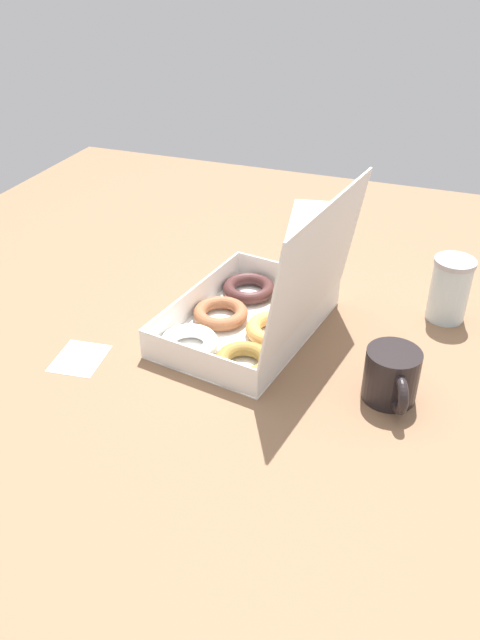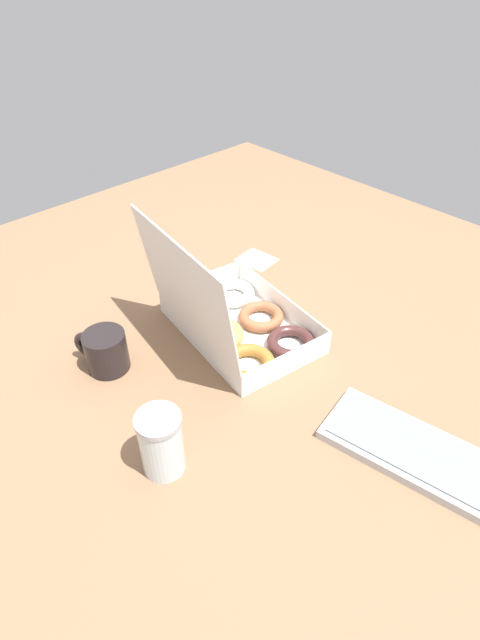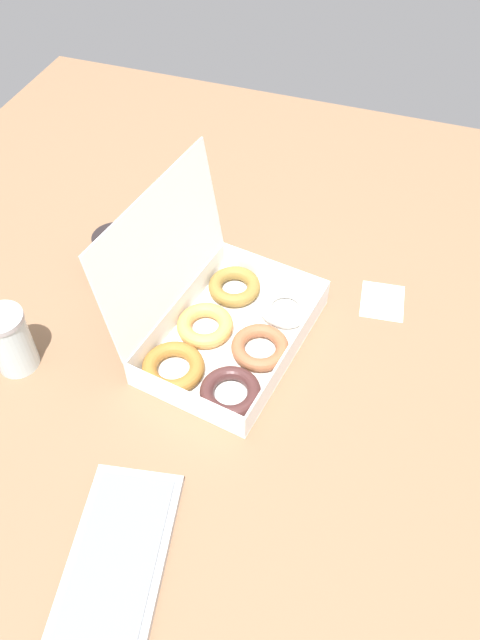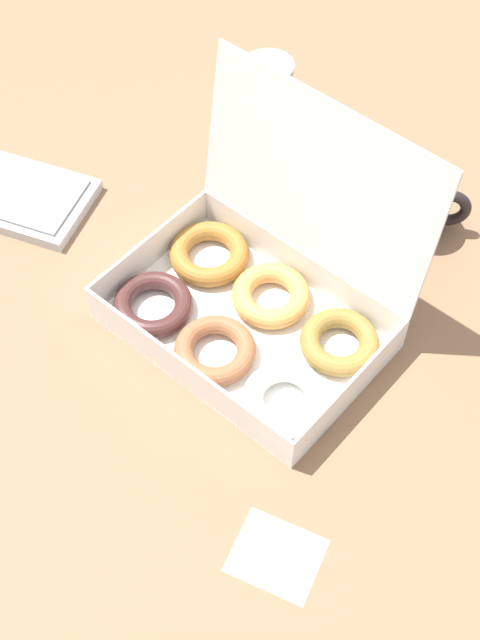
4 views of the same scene
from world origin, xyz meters
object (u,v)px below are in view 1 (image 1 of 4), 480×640
(donut_box, at_px, (255,315))
(coffee_mug, at_px, (392,376))
(keyboard, at_px, (316,229))
(glass_jar, at_px, (450,289))

(donut_box, relative_size, coffee_mug, 3.20)
(donut_box, bearing_deg, keyboard, -179.58)
(coffee_mug, relative_size, glass_jar, 0.95)
(keyboard, distance_m, glass_jar, 0.46)
(donut_box, xyz_separation_m, keyboard, (-0.48, -0.00, -0.03))
(donut_box, distance_m, keyboard, 0.48)
(coffee_mug, xyz_separation_m, glass_jar, (-0.29, 0.06, 0.02))
(keyboard, relative_size, glass_jar, 2.78)
(coffee_mug, bearing_deg, glass_jar, 167.40)
(donut_box, bearing_deg, glass_jar, 117.70)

